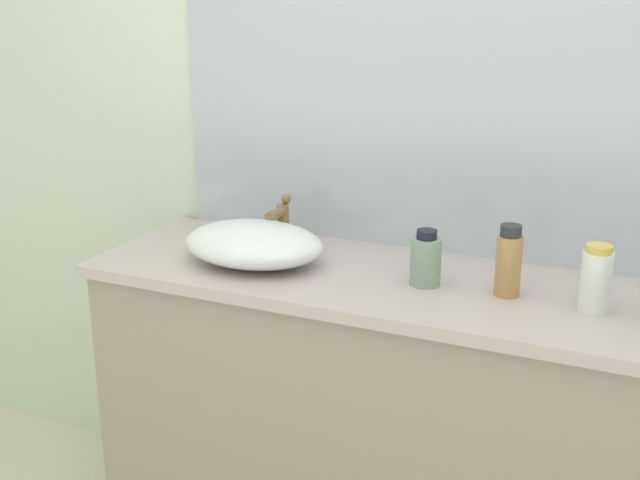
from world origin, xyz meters
TOP-DOWN VIEW (x-y plane):
  - bathroom_wall_rear at (0.00, 0.73)m, footprint 6.00×0.06m
  - vanity_counter at (-0.09, 0.44)m, footprint 1.56×0.51m
  - wall_mirror_panel at (-0.09, 0.69)m, footprint 1.44×0.01m
  - sink_basin at (-0.45, 0.39)m, footprint 0.38×0.29m
  - faucet at (-0.45, 0.55)m, footprint 0.03×0.12m
  - lotion_bottle at (0.21, 0.43)m, footprint 0.06×0.06m
  - perfume_bottle at (0.40, 0.41)m, footprint 0.07×0.07m
  - spray_can at (0.01, 0.42)m, footprint 0.07×0.07m

SIDE VIEW (x-z plane):
  - vanity_counter at x=-0.09m, z-range 0.00..0.90m
  - sink_basin at x=-0.45m, z-range 0.90..1.00m
  - spray_can at x=0.01m, z-range 0.89..1.03m
  - perfume_bottle at x=0.40m, z-range 0.90..1.05m
  - faucet at x=-0.45m, z-range 0.90..1.05m
  - lotion_bottle at x=0.21m, z-range 0.89..1.07m
  - bathroom_wall_rear at x=0.00m, z-range 0.00..2.60m
  - wall_mirror_panel at x=-0.09m, z-range 0.90..2.12m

